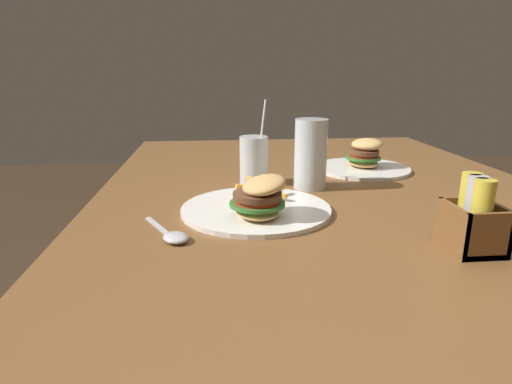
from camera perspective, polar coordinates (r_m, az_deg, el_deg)
The scene contains 7 objects.
dining_table at distance 1.06m, azimuth 10.03°, elevation -4.83°, with size 1.69×1.14×0.76m.
meal_plate_near at distance 0.89m, azimuth 0.20°, elevation -1.56°, with size 0.32×0.32×0.10m.
beer_glass at distance 1.08m, azimuth 7.29°, elevation 4.87°, with size 0.08×0.08×0.17m.
juice_glass at distance 1.12m, azimuth -0.29°, elevation 4.00°, with size 0.07×0.07×0.22m.
spoon at distance 0.78m, azimuth -10.89°, elevation -5.84°, with size 0.16×0.10×0.01m.
meal_plate_far at distance 1.31m, azimuth 14.13°, elevation 3.97°, with size 0.28×0.28×0.10m.
condiment_caddy at distance 0.79m, azimuth 26.96°, elevation -3.42°, with size 0.09×0.08×0.13m.
Camera 1 is at (0.95, -0.28, 1.06)m, focal length 30.00 mm.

